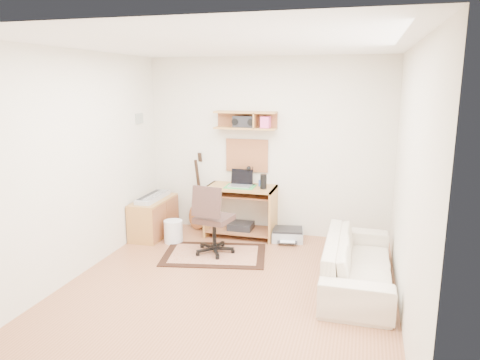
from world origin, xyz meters
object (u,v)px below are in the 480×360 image
(cabinet, at_px, (154,217))
(sofa, at_px, (359,254))
(printer, at_px, (287,235))
(task_chair, at_px, (214,219))
(desk, at_px, (241,211))

(cabinet, distance_m, sofa, 3.10)
(cabinet, bearing_deg, printer, 8.60)
(task_chair, bearing_deg, printer, 50.61)
(task_chair, relative_size, cabinet, 1.07)
(sofa, bearing_deg, task_chair, 75.77)
(printer, bearing_deg, cabinet, 179.54)
(task_chair, bearing_deg, cabinet, 166.17)
(cabinet, bearing_deg, desk, 14.09)
(task_chair, distance_m, printer, 1.21)
(desk, relative_size, task_chair, 1.04)
(cabinet, relative_size, sofa, 0.49)
(task_chair, distance_m, cabinet, 1.22)
(desk, xyz_separation_m, cabinet, (-1.26, -0.32, -0.10))
(desk, height_order, printer, desk)
(task_chair, height_order, printer, task_chair)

